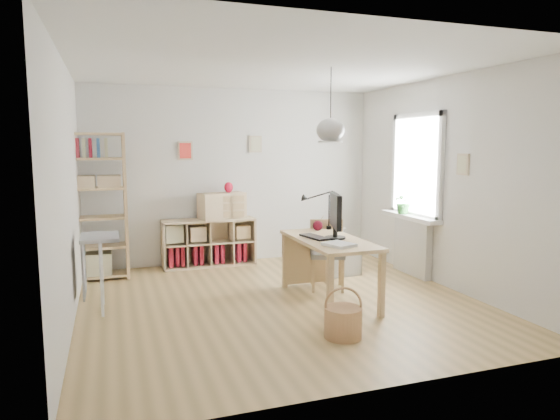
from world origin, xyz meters
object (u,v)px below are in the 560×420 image
object	(u,v)px
cube_shelf	(207,246)
desk	(329,246)
chair	(327,250)
drawer_chest	(222,206)
monitor	(336,214)
tall_bookshelf	(96,200)
storage_chest	(335,260)

from	to	relation	value
cube_shelf	desk	bearing A→B (deg)	-65.39
desk	chair	bearing A→B (deg)	67.89
desk	drawer_chest	distance (m)	2.34
cube_shelf	monitor	world-z (taller)	monitor
tall_bookshelf	chair	bearing A→B (deg)	-26.98
desk	drawer_chest	size ratio (longest dim) A/B	2.17
tall_bookshelf	storage_chest	distance (m)	3.43
monitor	storage_chest	bearing A→B (deg)	81.42
tall_bookshelf	monitor	size ratio (longest dim) A/B	3.38
cube_shelf	storage_chest	xyz separation A→B (m)	(1.66, -1.08, -0.10)
monitor	drawer_chest	distance (m)	2.38
storage_chest	monitor	bearing A→B (deg)	-120.01
tall_bookshelf	drawer_chest	size ratio (longest dim) A/B	2.89
desk	monitor	world-z (taller)	monitor
storage_chest	desk	bearing A→B (deg)	-123.14
cube_shelf	tall_bookshelf	world-z (taller)	tall_bookshelf
chair	desk	bearing A→B (deg)	-91.70
chair	monitor	size ratio (longest dim) A/B	1.47
tall_bookshelf	drawer_chest	distance (m)	1.82
monitor	drawer_chest	bearing A→B (deg)	128.29
storage_chest	drawer_chest	world-z (taller)	drawer_chest
desk	storage_chest	distance (m)	1.39
storage_chest	monitor	xyz separation A→B (m)	(-0.57, -1.18, 0.84)
cube_shelf	chair	bearing A→B (deg)	-54.10
cube_shelf	monitor	xyz separation A→B (m)	(1.09, -2.26, 0.75)
desk	drawer_chest	bearing A→B (deg)	109.85
cube_shelf	drawer_chest	xyz separation A→B (m)	(0.23, -0.04, 0.62)
tall_bookshelf	chair	size ratio (longest dim) A/B	2.29
chair	storage_chest	world-z (taller)	chair
chair	storage_chest	bearing A→B (deg)	76.58
desk	chair	xyz separation A→B (m)	(0.21, 0.52, -0.16)
desk	chair	world-z (taller)	chair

